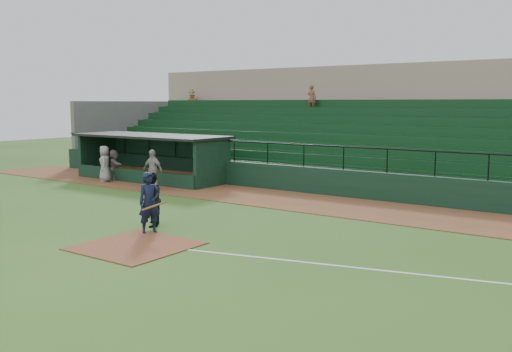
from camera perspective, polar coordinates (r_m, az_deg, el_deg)
The scene contains 11 objects.
ground at distance 17.24m, azimuth -9.70°, elevation -6.40°, with size 90.00×90.00×0.00m, color #31591D.
warning_track at distance 23.45m, azimuth 4.24°, elevation -2.57°, with size 40.00×4.00×0.03m, color brown.
home_plate_dirt at distance 16.57m, azimuth -12.16°, elevation -6.98°, with size 3.00×3.00×0.03m, color brown.
foul_line at distance 14.18m, azimuth 18.09°, elevation -9.71°, with size 18.00×0.09×0.01m, color white.
stadium_structure at distance 30.71m, azimuth 12.47°, elevation 3.95°, with size 38.00×13.08×6.40m.
dugout at distance 30.53m, azimuth -10.06°, elevation 2.17°, with size 8.90×3.20×2.42m.
batter_at_plate at distance 17.91m, azimuth -10.81°, elevation -2.71°, with size 1.15×0.84×1.95m.
umpire at distance 18.91m, azimuth -10.68°, elevation -2.36°, with size 0.89×0.69×1.83m, color black.
dugout_player_a at distance 26.60m, azimuth -10.50°, elevation 0.62°, with size 1.12×0.46×1.90m, color #ACA7A1.
dugout_player_b at distance 30.00m, azimuth -15.17°, elevation 1.22°, with size 0.91×0.59×1.86m, color #9B9591.
dugout_player_c at distance 30.50m, azimuth -14.25°, elevation 1.11°, with size 1.50×0.48×1.62m, color gray.
Camera 1 is at (11.88, -11.80, 4.11)m, focal length 39.25 mm.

